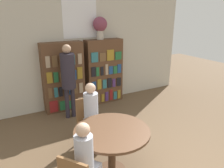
{
  "coord_description": "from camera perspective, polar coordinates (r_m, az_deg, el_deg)",
  "views": [
    {
      "loc": [
        -2.06,
        -1.6,
        2.45
      ],
      "look_at": [
        -0.02,
        2.07,
        1.05
      ],
      "focal_mm": 35.0,
      "sensor_mm": 36.0,
      "label": 1
    }
  ],
  "objects": [
    {
      "name": "flower_vase",
      "position": [
        5.8,
        -3.16,
        15.02
      ],
      "size": [
        0.37,
        0.37,
        0.57
      ],
      "color": "#B7AD9E",
      "rests_on": "bookshelf_right"
    },
    {
      "name": "bookshelf_right",
      "position": [
        6.04,
        -2.11,
        3.29
      ],
      "size": [
        1.03,
        0.34,
        1.75
      ],
      "color": "brown",
      "rests_on": "ground_plane"
    },
    {
      "name": "wall_back",
      "position": [
        5.85,
        -8.14,
        8.98
      ],
      "size": [
        6.4,
        0.07,
        3.0
      ],
      "color": "beige",
      "rests_on": "ground_plane"
    },
    {
      "name": "librarian_standing",
      "position": [
        5.1,
        -11.37,
        2.62
      ],
      "size": [
        0.33,
        0.6,
        1.76
      ],
      "color": "#28232D",
      "rests_on": "ground_plane"
    },
    {
      "name": "reading_table",
      "position": [
        3.44,
        -0.03,
        -13.74
      ],
      "size": [
        1.16,
        1.16,
        0.75
      ],
      "color": "brown",
      "rests_on": "ground_plane"
    },
    {
      "name": "seated_reader_left",
      "position": [
        3.97,
        -5.22,
        -7.43
      ],
      "size": [
        0.26,
        0.37,
        1.26
      ],
      "rotation": [
        0.0,
        0.0,
        -3.14
      ],
      "color": "#B2B7C6",
      "rests_on": "ground_plane"
    },
    {
      "name": "seated_reader_right",
      "position": [
        2.87,
        -6.64,
        -19.45
      ],
      "size": [
        0.39,
        0.37,
        1.25
      ],
      "rotation": [
        0.0,
        0.0,
        -0.95
      ],
      "color": "#B2B7C6",
      "rests_on": "ground_plane"
    },
    {
      "name": "bookshelf_left",
      "position": [
        5.63,
        -12.57,
        1.73
      ],
      "size": [
        1.03,
        0.34,
        1.75
      ],
      "color": "brown",
      "rests_on": "ground_plane"
    },
    {
      "name": "chair_left_side",
      "position": [
        4.21,
        -6.15,
        -9.07
      ],
      "size": [
        0.4,
        0.4,
        0.91
      ],
      "rotation": [
        0.0,
        0.0,
        -3.14
      ],
      "color": "brown",
      "rests_on": "ground_plane"
    }
  ]
}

